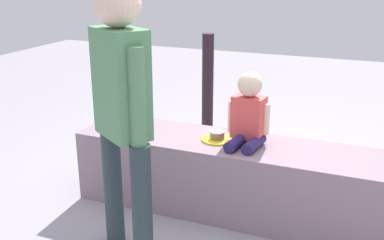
{
  "coord_description": "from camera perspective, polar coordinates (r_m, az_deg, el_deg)",
  "views": [
    {
      "loc": [
        0.72,
        -2.8,
        1.66
      ],
      "look_at": [
        -0.29,
        -0.35,
        0.76
      ],
      "focal_mm": 43.38,
      "sensor_mm": 36.0,
      "label": 1
    }
  ],
  "objects": [
    {
      "name": "adult_standing",
      "position": [
        2.52,
        -8.6,
        2.29
      ],
      "size": [
        0.42,
        0.34,
        1.59
      ],
      "color": "#28363C",
      "rests_on": "ground_plane"
    },
    {
      "name": "railing_post",
      "position": [
        4.48,
        1.92,
        2.18
      ],
      "size": [
        0.36,
        0.36,
        1.05
      ],
      "color": "black",
      "rests_on": "ground_plane"
    },
    {
      "name": "ground_plane",
      "position": [
        3.34,
        7.03,
        -11.32
      ],
      "size": [
        12.0,
        12.0,
        0.0
      ],
      "primitive_type": "plane",
      "color": "#98929E"
    },
    {
      "name": "handbag_black_leather",
      "position": [
        3.99,
        8.55,
        -4.34
      ],
      "size": [
        0.26,
        0.11,
        0.31
      ],
      "color": "black",
      "rests_on": "ground_plane"
    },
    {
      "name": "party_cup_red",
      "position": [
        4.19,
        2.87,
        -3.93
      ],
      "size": [
        0.08,
        0.08,
        0.11
      ],
      "primitive_type": "cylinder",
      "color": "red",
      "rests_on": "ground_plane"
    },
    {
      "name": "concrete_ledge",
      "position": [
        3.22,
        7.21,
        -7.35
      ],
      "size": [
        2.45,
        0.52,
        0.51
      ],
      "primitive_type": "cube",
      "color": "gray",
      "rests_on": "ground_plane"
    },
    {
      "name": "handbag_brown_canvas",
      "position": [
        3.9,
        15.55,
        -5.33
      ],
      "size": [
        0.28,
        0.15,
        0.33
      ],
      "color": "brown",
      "rests_on": "ground_plane"
    },
    {
      "name": "child_seated",
      "position": [
        3.07,
        6.94,
        0.83
      ],
      "size": [
        0.28,
        0.33,
        0.48
      ],
      "color": "#291D56",
      "rests_on": "concrete_ledge"
    },
    {
      "name": "cake_plate",
      "position": [
        3.18,
        3.15,
        -2.1
      ],
      "size": [
        0.22,
        0.22,
        0.07
      ],
      "color": "yellow",
      "rests_on": "concrete_ledge"
    },
    {
      "name": "water_bottle_near_gift",
      "position": [
        4.42,
        -1.49,
        -1.94
      ],
      "size": [
        0.07,
        0.07,
        0.23
      ],
      "color": "silver",
      "rests_on": "ground_plane"
    }
  ]
}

